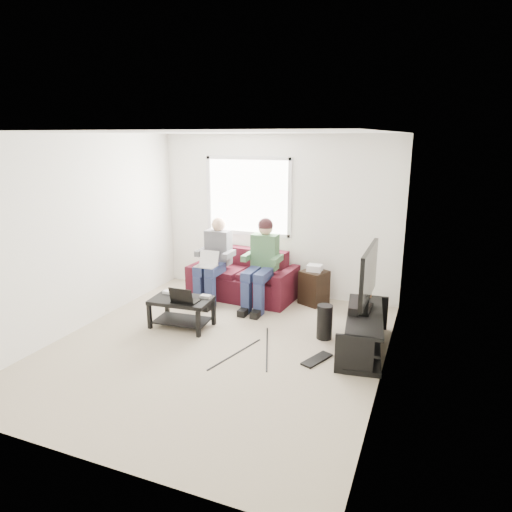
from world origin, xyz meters
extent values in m
plane|color=#B0A889|center=(0.00, 0.00, 0.00)|extent=(4.50, 4.50, 0.00)
plane|color=white|center=(0.00, 0.00, 2.60)|extent=(4.50, 4.50, 0.00)
plane|color=white|center=(0.00, 2.25, 1.30)|extent=(4.50, 0.00, 4.50)
plane|color=white|center=(0.00, -2.25, 1.30)|extent=(4.50, 0.00, 4.50)
plane|color=white|center=(-2.00, 0.00, 1.30)|extent=(0.00, 4.50, 4.50)
plane|color=white|center=(2.00, 0.00, 1.30)|extent=(0.00, 4.50, 4.50)
cube|color=white|center=(-0.50, 2.24, 1.60)|extent=(1.40, 0.01, 1.20)
cube|color=silver|center=(-0.50, 2.23, 1.60)|extent=(1.48, 0.04, 1.28)
cube|color=#46111E|center=(-0.40, 1.77, 0.19)|extent=(1.38, 0.81, 0.38)
cube|color=#46111E|center=(-0.40, 2.08, 0.57)|extent=(1.34, 0.30, 0.39)
cube|color=#46111E|center=(-1.14, 1.77, 0.27)|extent=(0.21, 0.82, 0.54)
cube|color=#46111E|center=(0.34, 1.77, 0.27)|extent=(0.21, 0.82, 0.54)
cube|color=#46111E|center=(-0.73, 1.75, 0.43)|extent=(0.68, 0.64, 0.10)
cube|color=#46111E|center=(-0.07, 1.75, 0.43)|extent=(0.68, 0.64, 0.10)
cube|color=navy|center=(-0.90, 1.38, 0.55)|extent=(0.16, 0.45, 0.14)
cube|color=navy|center=(-0.70, 1.38, 0.55)|extent=(0.16, 0.45, 0.14)
cube|color=navy|center=(-0.90, 1.19, 0.24)|extent=(0.13, 0.13, 0.48)
cube|color=navy|center=(-0.70, 1.19, 0.24)|extent=(0.13, 0.13, 0.48)
cube|color=#5A5A5F|center=(-0.80, 1.70, 0.83)|extent=(0.40, 0.22, 0.55)
sphere|color=#D5A685|center=(-0.80, 1.72, 1.20)|extent=(0.22, 0.22, 0.22)
cube|color=navy|center=(-0.10, 1.38, 0.55)|extent=(0.16, 0.45, 0.14)
cube|color=navy|center=(0.10, 1.38, 0.55)|extent=(0.16, 0.45, 0.14)
cube|color=navy|center=(-0.10, 1.19, 0.24)|extent=(0.13, 0.13, 0.48)
cube|color=navy|center=(0.10, 1.19, 0.24)|extent=(0.13, 0.13, 0.48)
cube|color=#565859|center=(0.00, 1.70, 0.83)|extent=(0.40, 0.22, 0.55)
sphere|color=#D5A685|center=(0.00, 1.72, 1.20)|extent=(0.22, 0.22, 0.22)
sphere|color=#30181A|center=(0.00, 1.72, 1.24)|extent=(0.23, 0.23, 0.23)
cube|color=black|center=(-0.73, 0.39, 0.38)|extent=(0.85, 0.56, 0.05)
cube|color=black|center=(-0.73, 0.39, 0.09)|extent=(0.77, 0.48, 0.02)
cube|color=black|center=(-1.11, 0.18, 0.18)|extent=(0.05, 0.05, 0.36)
cube|color=black|center=(-0.35, 0.18, 0.18)|extent=(0.05, 0.05, 0.36)
cube|color=black|center=(-1.11, 0.61, 0.18)|extent=(0.05, 0.05, 0.36)
cube|color=black|center=(-0.35, 0.61, 0.18)|extent=(0.05, 0.05, 0.36)
cube|color=silver|center=(-1.01, 0.51, 0.43)|extent=(0.14, 0.09, 0.04)
cube|color=black|center=(-0.83, 0.57, 0.43)|extent=(0.15, 0.11, 0.04)
cube|color=gray|center=(-0.43, 0.54, 0.43)|extent=(0.14, 0.10, 0.04)
cube|color=black|center=(1.71, 0.63, 0.45)|extent=(0.61, 1.45, 0.04)
cube|color=black|center=(1.71, 0.63, 0.23)|extent=(0.56, 1.38, 0.03)
cube|color=black|center=(1.71, 0.63, 0.03)|extent=(0.61, 1.45, 0.06)
cube|color=black|center=(1.71, -0.05, 0.23)|extent=(0.42, 0.10, 0.47)
cube|color=black|center=(1.71, 1.31, 0.23)|extent=(0.42, 0.10, 0.47)
cube|color=black|center=(1.71, 0.73, 0.49)|extent=(0.12, 0.40, 0.04)
cube|color=black|center=(1.71, 0.73, 0.57)|extent=(0.06, 0.06, 0.12)
cube|color=black|center=(1.71, 0.73, 0.95)|extent=(0.05, 1.10, 0.65)
cube|color=#C72E64|center=(1.68, 0.73, 0.95)|extent=(0.01, 1.01, 0.58)
cube|color=black|center=(1.59, 0.73, 0.52)|extent=(0.12, 0.50, 0.10)
cylinder|color=#A87148|center=(1.66, 1.26, 0.53)|extent=(0.08, 0.08, 0.12)
cube|color=silver|center=(1.71, 0.23, 0.28)|extent=(0.30, 0.22, 0.06)
cube|color=gray|center=(1.71, 0.93, 0.29)|extent=(0.34, 0.26, 0.08)
cube|color=black|center=(1.71, 0.58, 0.28)|extent=(0.38, 0.30, 0.07)
cylinder|color=black|center=(1.19, 0.75, 0.23)|extent=(0.20, 0.20, 0.46)
cube|color=black|center=(1.26, 0.12, 0.01)|extent=(0.31, 0.47, 0.02)
cube|color=black|center=(0.73, 1.94, 0.27)|extent=(0.36, 0.36, 0.53)
cube|color=silver|center=(0.73, 1.94, 0.58)|extent=(0.22, 0.18, 0.10)
camera|label=1|loc=(2.40, -4.68, 2.57)|focal=32.00mm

